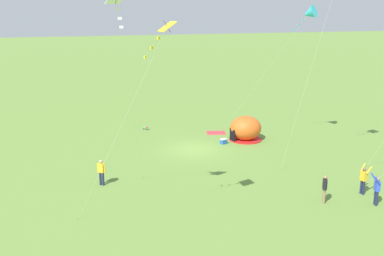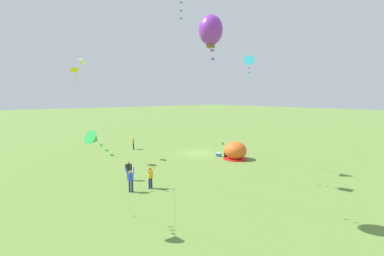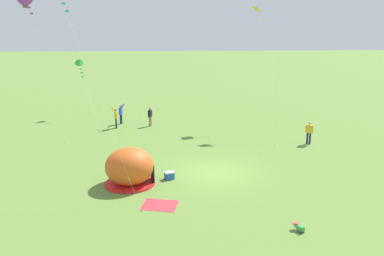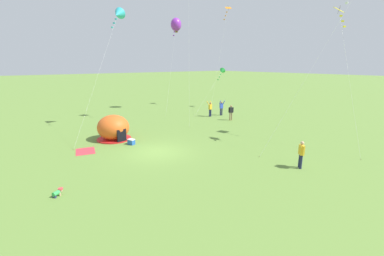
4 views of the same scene
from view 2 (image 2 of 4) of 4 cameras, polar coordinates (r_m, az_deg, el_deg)
name	(u,v)px [view 2 (image 2 of 4)]	position (r m, az deg, el deg)	size (l,w,h in m)	color
ground_plane	(199,153)	(33.77, 1.63, -5.67)	(300.00, 300.00, 0.00)	olive
popup_tent	(235,151)	(31.01, 9.57, -5.02)	(2.81, 2.81, 2.10)	#D8591E
picnic_blanket	(240,153)	(34.37, 10.57, -5.55)	(1.70, 1.30, 0.01)	#CC333D
cooler_box	(219,155)	(32.24, 5.93, -5.91)	(0.62, 0.53, 0.44)	#2659B2
toddler_crawling	(223,143)	(40.38, 6.81, -3.36)	(0.42, 0.54, 0.32)	green
person_flying_kite	(150,176)	(21.29, -9.24, -10.58)	(0.51, 0.68, 1.89)	#1E2347
person_far_back	(133,143)	(37.14, -12.91, -3.17)	(0.48, 0.42, 1.72)	#1E2347
person_with_toddler	(129,170)	(23.66, -13.90, -8.99)	(0.39, 0.53, 1.72)	#8C7251
person_near_tent	(131,180)	(20.84, -13.46, -11.08)	(0.58, 0.70, 1.89)	#1E2347
kite_yellow	(76,74)	(31.74, -24.42, 10.87)	(4.66, 3.91, 10.58)	silver
kite_cyan	(249,63)	(26.05, 12.61, 13.98)	(5.44, 6.92, 11.30)	silver
kite_white	(85,66)	(33.87, -22.59, 12.70)	(2.74, 7.43, 11.82)	silver
kite_teal	(181,2)	(23.57, -2.44, 26.20)	(3.28, 2.57, 16.12)	silver
kite_purple	(211,30)	(15.57, 4.18, 20.85)	(3.82, 4.53, 11.97)	silver
kite_green	(94,139)	(14.54, -20.91, -2.34)	(3.35, 7.73, 5.66)	silver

